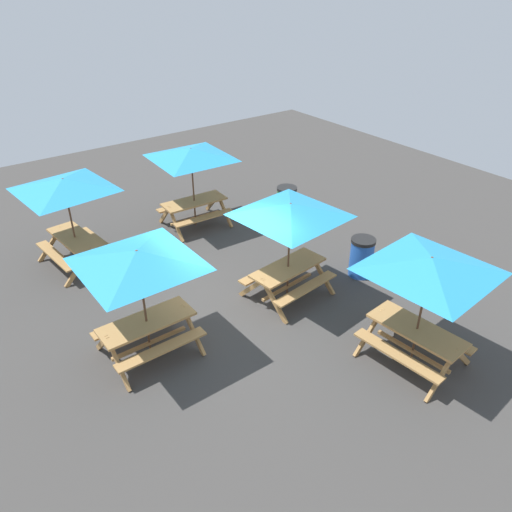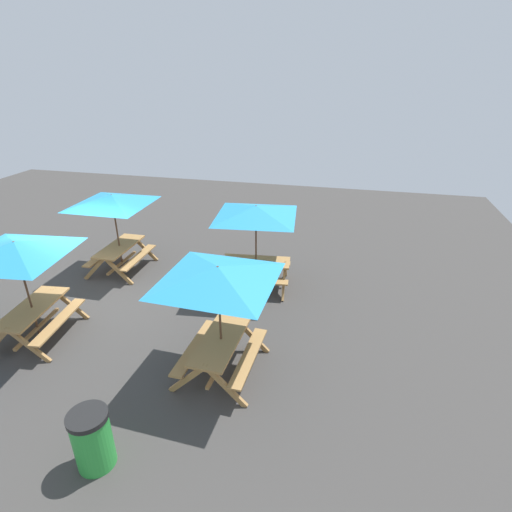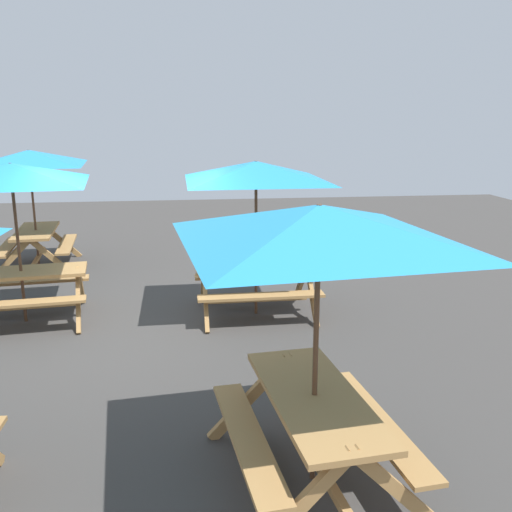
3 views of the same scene
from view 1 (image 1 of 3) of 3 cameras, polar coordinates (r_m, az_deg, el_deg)
The scene contains 8 objects.
ground_plane at distance 10.97m, azimuth -3.84°, elevation -6.47°, with size 24.71×24.71×0.00m, color #3D3A38.
picnic_table_0 at distance 13.85m, azimuth -7.41°, elevation 10.92°, with size 2.83×2.83×2.34m.
picnic_table_1 at distance 9.02m, azimuth -13.27°, elevation -1.08°, with size 2.83×2.83×2.34m.
picnic_table_2 at distance 12.54m, azimuth -20.98°, elevation 6.96°, with size 2.81×2.81×2.34m.
picnic_table_3 at distance 9.08m, azimuth 19.16°, elevation -1.82°, with size 2.82×2.82×2.34m.
picnic_table_4 at distance 10.50m, azimuth 3.92°, elevation 4.49°, with size 2.81×2.81×2.34m.
trash_bin_green at distance 14.74m, azimuth 3.50°, elevation 6.10°, with size 0.59×0.59×0.98m.
trash_bin_blue at distance 12.22m, azimuth 11.97°, elevation -0.10°, with size 0.59×0.59×0.98m.
Camera 1 is at (-7.45, 4.60, 6.61)m, focal length 35.00 mm.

